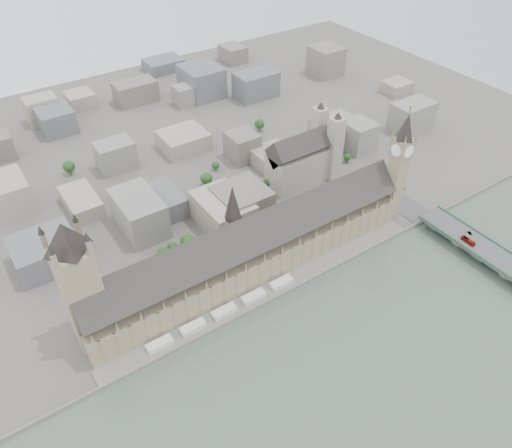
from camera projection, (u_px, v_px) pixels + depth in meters
ground at (265, 286)px, 376.11m from camera, size 900.00×900.00×0.00m
embankment_wall at (277, 297)px, 365.59m from camera, size 600.00×1.50×3.00m
river_terrace at (271, 291)px, 370.69m from camera, size 270.00×15.00×2.00m
terrace_tents at (224, 311)px, 351.79m from camera, size 118.00×7.00×4.00m
palace_of_westminster at (250, 249)px, 374.23m from camera, size 265.00×40.73×55.44m
elizabeth_tower at (399, 161)px, 403.94m from camera, size 17.00×17.00×107.50m
victoria_tower at (78, 280)px, 304.78m from camera, size 30.00×30.00×100.00m
central_tower at (233, 213)px, 351.50m from camera, size 13.00×13.00×48.00m
westminster_bridge at (500, 264)px, 387.09m from camera, size 25.00×325.00×10.25m
westminster_abbey at (304, 158)px, 468.77m from camera, size 68.00×36.00×64.00m
city_skyline_inland at (131, 131)px, 520.39m from camera, size 720.00×360.00×38.00m
park_trees at (213, 240)px, 405.31m from camera, size 110.00×30.00×15.00m
red_bus_north at (468, 241)px, 397.84m from camera, size 3.16×12.38×3.43m
car_silver at (470, 233)px, 406.89m from camera, size 2.13×4.24×1.33m
car_approach at (404, 188)px, 455.21m from camera, size 3.22×5.67×1.55m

